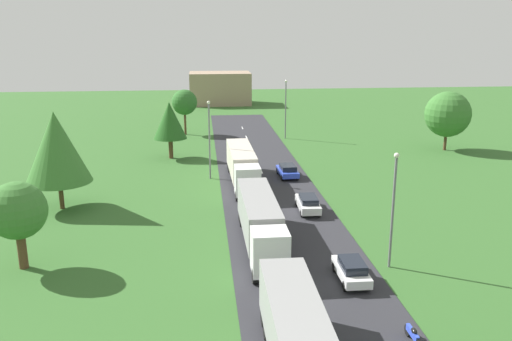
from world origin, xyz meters
TOP-DOWN VIEW (x-y plane):
  - road at (0.00, 24.50)m, footprint 10.00×140.00m
  - lane_marking_centre at (0.00, 20.54)m, footprint 0.16×121.34m
  - truck_second at (-2.59, 30.13)m, footprint 2.55×13.06m
  - truck_third at (-2.60, 47.58)m, footprint 2.67×13.51m
  - car_third at (2.77, 23.71)m, footprint 1.78×4.14m
  - car_fourth at (2.65, 37.64)m, footprint 1.92×4.53m
  - car_fifth at (2.67, 49.38)m, footprint 2.06×4.31m
  - motorcycle_courier at (4.03, 16.38)m, footprint 0.28×1.94m
  - lamppost_second at (6.05, 25.61)m, footprint 0.36×0.36m
  - lamppost_third at (-6.02, 49.82)m, footprint 0.36×0.36m
  - lamppost_fourth at (5.85, 71.19)m, footprint 0.36×0.36m
  - tree_oak at (-19.48, 28.12)m, footprint 3.99×3.99m
  - tree_birch at (-19.97, 40.94)m, footprint 5.94×5.94m
  - tree_maple at (-9.42, 75.98)m, footprint 3.97×3.97m
  - tree_pine at (26.57, 60.99)m, footprint 6.19×6.19m
  - tree_ash at (-10.87, 60.08)m, footprint 4.27×4.27m
  - distant_building at (-2.55, 110.94)m, footprint 13.31×9.06m

SIDE VIEW (x-z plane):
  - road at x=0.00m, z-range 0.00..0.06m
  - lane_marking_centre at x=0.00m, z-range 0.06..0.07m
  - motorcycle_courier at x=4.03m, z-range 0.09..1.00m
  - car_fifth at x=2.67m, z-range 0.10..1.53m
  - car_third at x=2.77m, z-range 0.09..1.59m
  - car_fourth at x=2.65m, z-range 0.10..1.58m
  - truck_third at x=-2.60m, z-range 0.33..3.90m
  - truck_second at x=-2.59m, z-range 0.34..3.99m
  - distant_building at x=-2.55m, z-range 0.00..6.98m
  - tree_oak at x=-19.48m, z-range 1.08..7.32m
  - lamppost_second at x=6.05m, z-range 0.48..8.73m
  - lamppost_third at x=-6.02m, z-range 0.48..9.20m
  - tree_ash at x=-10.87m, z-range 1.27..8.56m
  - lamppost_fourth at x=5.85m, z-range 0.48..9.36m
  - tree_pine at x=26.57m, z-range 0.94..9.04m
  - tree_maple at x=-9.42m, z-range 1.55..8.67m
  - tree_birch at x=-19.97m, z-range 1.28..10.41m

